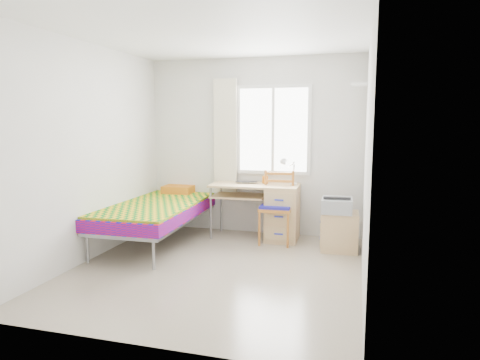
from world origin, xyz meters
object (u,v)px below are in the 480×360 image
Objects in this scene: bed at (161,208)px; cabinet at (339,231)px; chair at (278,203)px; desk at (278,210)px; printer at (337,205)px.

bed is 4.46× the size of cabinet.
chair reaches higher than bed.
bed is 2.27× the size of chair.
desk is at bearing 159.32° from cabinet.
bed is 2.45m from cabinet.
bed is 2.40m from printer.
cabinet is at bearing -11.29° from chair.
chair is 1.97× the size of cabinet.
chair is (0.03, -0.14, 0.14)m from desk.
cabinet is at bearing -20.34° from desk.
desk is at bearing 157.73° from printer.
chair is 2.22× the size of printer.
bed reaches higher than printer.
chair is (1.57, 0.40, 0.09)m from bed.
cabinet is (0.85, -0.16, -0.30)m from chair.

